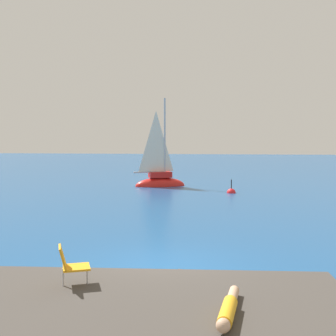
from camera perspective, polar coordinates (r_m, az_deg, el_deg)
name	(u,v)px	position (r m, az deg, el deg)	size (l,w,h in m)	color
ground_plane	(162,268)	(11.48, -0.88, -13.41)	(160.00, 160.00, 0.00)	navy
shore_ledge	(128,317)	(7.99, -5.37, -19.40)	(8.19, 3.90, 0.54)	#423D38
boulder_seaward	(160,284)	(10.32, -1.04, -15.45)	(0.70, 0.56, 0.39)	#403630
boulder_inland	(209,296)	(9.67, 5.53, -16.85)	(1.31, 1.05, 0.72)	#473535
sailboat_near	(160,181)	(30.34, -1.11, -1.75)	(3.83, 2.49, 6.92)	red
person_sunbather	(228,309)	(7.35, 8.16, -18.36)	(0.41, 1.76, 0.25)	gold
beach_chair	(70,263)	(8.76, -13.05, -12.43)	(0.73, 0.67, 0.80)	orange
marker_buoy	(231,193)	(26.89, 8.54, -3.33)	(0.56, 0.56, 1.13)	red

